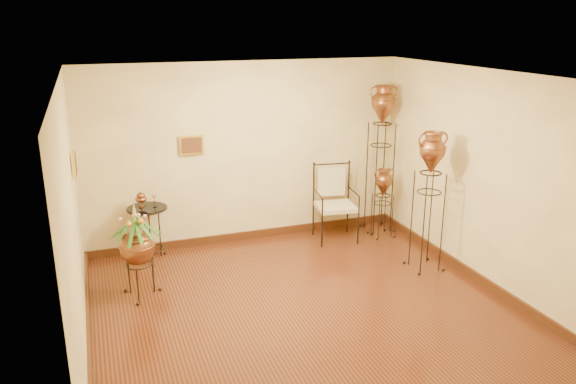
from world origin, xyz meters
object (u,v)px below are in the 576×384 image
object	(u,v)px
amphora_tall	(381,158)
side_table	(149,233)
amphora_mid	(429,201)
planter_urn	(137,244)
armchair	(336,204)

from	to	relation	value
amphora_tall	side_table	distance (m)	3.82
amphora_mid	planter_urn	size ratio (longest dim) A/B	1.56
amphora_tall	amphora_mid	bearing A→B (deg)	-93.79
amphora_tall	side_table	world-z (taller)	amphora_tall
side_table	planter_urn	bearing A→B (deg)	-102.49
planter_urn	side_table	distance (m)	1.16
amphora_tall	side_table	xyz separation A→B (m)	(-3.73, 0.00, -0.81)
side_table	amphora_mid	bearing A→B (deg)	-23.42
amphora_tall	armchair	xyz separation A→B (m)	(-0.86, -0.17, -0.63)
amphora_mid	side_table	size ratio (longest dim) A/B	1.92
amphora_tall	armchair	bearing A→B (deg)	-168.49
planter_urn	amphora_mid	bearing A→B (deg)	-6.93
planter_urn	armchair	world-z (taller)	planter_urn
amphora_tall	amphora_mid	size ratio (longest dim) A/B	1.22
amphora_tall	planter_urn	world-z (taller)	amphora_tall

